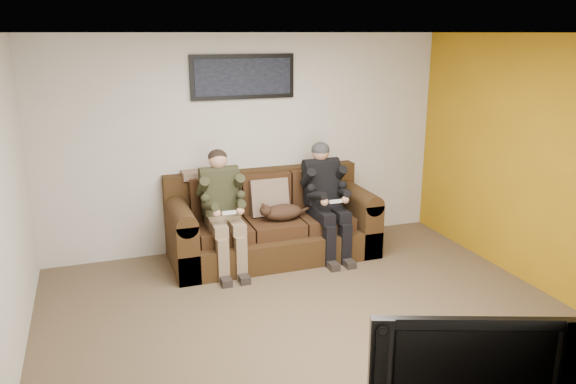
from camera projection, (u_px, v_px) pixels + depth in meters
name	position (u px, v px, depth m)	size (l,w,h in m)	color
floor	(318.00, 326.00, 5.15)	(5.00, 5.00, 0.00)	brown
ceiling	(323.00, 33.00, 4.44)	(5.00, 5.00, 0.00)	silver
wall_back	(249.00, 143.00, 6.84)	(5.00, 5.00, 0.00)	beige
wall_front	(496.00, 308.00, 2.76)	(5.00, 5.00, 0.00)	beige
wall_right	(551.00, 168.00, 5.60)	(4.50, 4.50, 0.00)	beige
accent_wall_right	(551.00, 168.00, 5.59)	(4.50, 4.50, 0.00)	#AD7C11
sofa	(270.00, 224.00, 6.76)	(2.42, 1.04, 0.99)	#372310
throw_pillow	(269.00, 197.00, 6.71)	(0.46, 0.13, 0.44)	#7F6553
throw_blanket	(203.00, 174.00, 6.63)	(0.49, 0.24, 0.09)	gray
person_left	(223.00, 203.00, 6.27)	(0.51, 0.87, 1.34)	#856E53
person_right	(325.00, 193.00, 6.67)	(0.51, 0.86, 1.35)	black
cat	(281.00, 212.00, 6.54)	(0.66, 0.26, 0.24)	#462C1B
framed_poster	(243.00, 77.00, 6.56)	(1.25, 0.05, 0.52)	black
television	(468.00, 361.00, 3.20)	(1.16, 0.15, 0.67)	black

